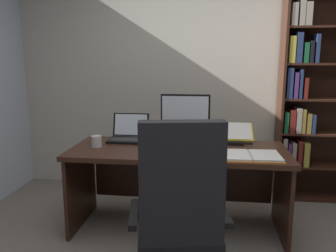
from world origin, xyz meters
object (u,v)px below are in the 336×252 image
object	(u,v)px
bookshelf	(314,100)
pen	(217,149)
monitor	(185,119)
coffee_mug	(96,141)
laptop	(129,135)
keyboard	(181,152)
desk	(179,168)
open_binder	(250,156)
notepad	(214,150)
office_chair	(180,225)
reading_stand_with_book	(235,133)
computer_mouse	(144,149)

from	to	relation	value
bookshelf	pen	distance (m)	1.38
monitor	coffee_mug	bearing A→B (deg)	-159.92
pen	bookshelf	bearing A→B (deg)	42.74
laptop	keyboard	size ratio (longest dim) A/B	0.81
monitor	keyboard	size ratio (longest dim) A/B	1.04
laptop	keyboard	xyz separation A→B (m)	(0.52, -0.37, -0.04)
desk	coffee_mug	world-z (taller)	coffee_mug
keyboard	open_binder	world-z (taller)	same
desk	bookshelf	size ratio (longest dim) A/B	0.85
open_binder	bookshelf	bearing A→B (deg)	53.08
monitor	notepad	world-z (taller)	monitor
coffee_mug	office_chair	bearing A→B (deg)	-46.20
pen	open_binder	bearing A→B (deg)	-29.68
desk	notepad	world-z (taller)	notepad
monitor	open_binder	xyz separation A→B (m)	(0.53, -0.42, -0.20)
desk	monitor	xyz separation A→B (m)	(0.04, 0.16, 0.40)
bookshelf	reading_stand_with_book	bearing A→B (deg)	-145.52
laptop	notepad	xyz separation A→B (m)	(0.78, -0.28, -0.05)
bookshelf	laptop	distance (m)	1.91
laptop	coffee_mug	size ratio (longest dim) A/B	3.51
office_chair	computer_mouse	size ratio (longest dim) A/B	10.88
pen	reading_stand_with_book	bearing A→B (deg)	64.40
monitor	laptop	distance (m)	0.54
computer_mouse	notepad	size ratio (longest dim) A/B	0.50
desk	computer_mouse	bearing A→B (deg)	-141.12
computer_mouse	open_binder	xyz separation A→B (m)	(0.83, -0.05, -0.01)
pen	coffee_mug	distance (m)	1.01
desk	bookshelf	world-z (taller)	bookshelf
bookshelf	office_chair	bearing A→B (deg)	-125.01
reading_stand_with_book	keyboard	bearing A→B (deg)	-135.22
computer_mouse	desk	bearing A→B (deg)	38.88
computer_mouse	keyboard	bearing A→B (deg)	0.00
office_chair	keyboard	distance (m)	0.77
pen	coffee_mug	xyz separation A→B (m)	(-1.01, 0.01, 0.03)
desk	office_chair	size ratio (longest dim) A/B	1.59
monitor	bookshelf	bearing A→B (deg)	26.65
office_chair	open_binder	world-z (taller)	office_chair
monitor	keyboard	world-z (taller)	monitor
monitor	computer_mouse	xyz separation A→B (m)	(-0.30, -0.37, -0.19)
desk	computer_mouse	xyz separation A→B (m)	(-0.26, -0.21, 0.21)
office_chair	coffee_mug	distance (m)	1.18
computer_mouse	pen	size ratio (longest dim) A/B	0.74
monitor	reading_stand_with_book	size ratio (longest dim) A/B	1.38
open_binder	pen	distance (m)	0.29
bookshelf	laptop	bearing A→B (deg)	-160.53
reading_stand_with_book	computer_mouse	bearing A→B (deg)	-149.32
laptop	reading_stand_with_book	size ratio (longest dim) A/B	1.07
notepad	pen	distance (m)	0.02
keyboard	computer_mouse	size ratio (longest dim) A/B	4.04
desk	notepad	size ratio (longest dim) A/B	8.57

